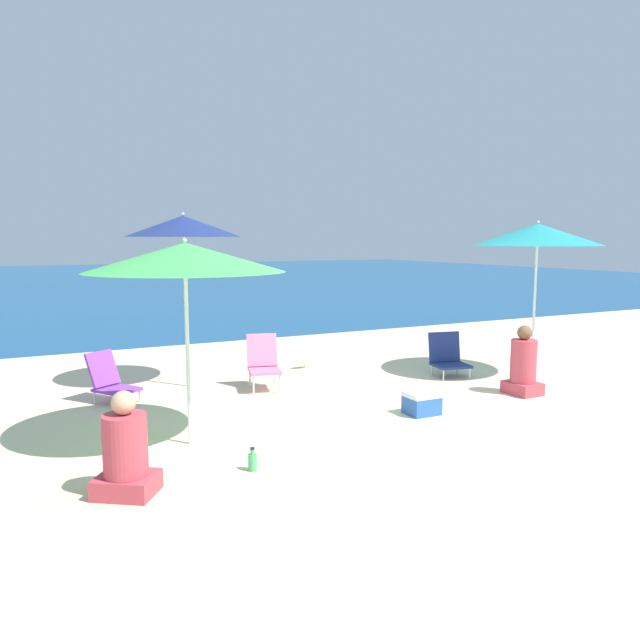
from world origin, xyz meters
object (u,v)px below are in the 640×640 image
object	(u,v)px
water_bottle	(253,462)
seagull	(304,360)
beach_umbrella_green	(185,258)
person_seated_far	(126,454)
beach_chair_purple	(110,380)
beach_umbrella_teal	(538,235)
beach_chair_pink	(263,361)
cooler_box	(422,403)
beach_chair_navy	(447,356)
beach_umbrella_navy	(183,226)
person_seated_near	(523,366)

from	to	relation	value
water_bottle	seagull	bearing A→B (deg)	58.32
beach_umbrella_green	person_seated_far	xyz separation A→B (m)	(-0.79, -0.99, -1.50)
beach_umbrella_green	person_seated_far	distance (m)	1.96
beach_chair_purple	person_seated_far	world-z (taller)	person_seated_far
beach_umbrella_teal	beach_chair_purple	size ratio (longest dim) A/B	3.21
person_seated_far	seagull	world-z (taller)	person_seated_far
beach_chair_purple	beach_chair_pink	bearing A→B (deg)	-39.63
beach_chair_purple	seagull	size ratio (longest dim) A/B	2.63
beach_umbrella_green	water_bottle	size ratio (longest dim) A/B	9.65
beach_umbrella_green	seagull	world-z (taller)	beach_umbrella_green
beach_umbrella_teal	cooler_box	world-z (taller)	beach_umbrella_teal
beach_chair_navy	person_seated_far	size ratio (longest dim) A/B	0.76
seagull	person_seated_far	bearing A→B (deg)	-132.01
beach_chair_pink	seagull	bearing A→B (deg)	56.21
beach_chair_purple	cooler_box	bearing A→B (deg)	-68.12
beach_chair_pink	seagull	xyz separation A→B (m)	(1.06, 0.95, -0.24)
beach_chair_purple	person_seated_far	xyz separation A→B (m)	(-0.35, -3.02, 0.06)
beach_umbrella_teal	beach_chair_navy	xyz separation A→B (m)	(-1.05, 0.63, -1.78)
beach_umbrella_navy	person_seated_near	bearing A→B (deg)	-32.96
seagull	beach_umbrella_green	bearing A→B (deg)	-133.21
beach_umbrella_green	beach_chair_purple	size ratio (longest dim) A/B	2.86
beach_umbrella_teal	beach_chair_purple	world-z (taller)	beach_umbrella_teal
beach_chair_purple	cooler_box	world-z (taller)	beach_chair_purple
beach_umbrella_green	beach_chair_navy	xyz separation A→B (m)	(4.24, 1.30, -1.55)
beach_umbrella_green	beach_chair_purple	distance (m)	2.60
beach_chair_pink	water_bottle	world-z (taller)	beach_chair_pink
beach_umbrella_navy	seagull	size ratio (longest dim) A/B	8.78
person_seated_far	cooler_box	distance (m)	3.55
beach_chair_navy	person_seated_near	distance (m)	1.35
beach_chair_pink	beach_umbrella_green	bearing A→B (deg)	-115.76
beach_umbrella_navy	beach_chair_navy	size ratio (longest dim) A/B	3.70
beach_umbrella_navy	person_seated_far	size ratio (longest dim) A/B	2.80
beach_umbrella_green	seagull	bearing A→B (deg)	46.79
person_seated_far	cooler_box	size ratio (longest dim) A/B	2.26
water_bottle	cooler_box	world-z (taller)	cooler_box
beach_chair_purple	seagull	bearing A→B (deg)	-19.29
water_bottle	seagull	world-z (taller)	seagull
person_seated_far	seagull	size ratio (longest dim) A/B	3.14
beach_umbrella_navy	cooler_box	size ratio (longest dim) A/B	6.34
beach_umbrella_navy	water_bottle	xyz separation A→B (m)	(-0.35, -3.38, -2.10)
beach_umbrella_navy	person_seated_near	distance (m)	4.85
beach_umbrella_navy	beach_chair_pink	bearing A→B (deg)	-35.67
beach_chair_pink	beach_umbrella_navy	bearing A→B (deg)	158.74
beach_umbrella_green	beach_chair_navy	size ratio (longest dim) A/B	3.16
beach_chair_purple	beach_chair_pink	size ratio (longest dim) A/B	0.97
water_bottle	seagull	size ratio (longest dim) A/B	0.78
beach_chair_purple	beach_umbrella_navy	bearing A→B (deg)	-12.87
beach_umbrella_teal	cooler_box	size ratio (longest dim) A/B	6.10
person_seated_near	water_bottle	distance (m)	4.23
beach_chair_navy	person_seated_far	distance (m)	5.53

